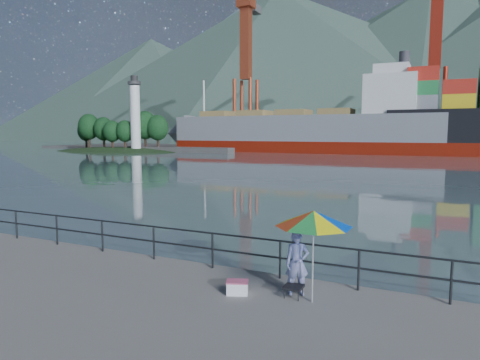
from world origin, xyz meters
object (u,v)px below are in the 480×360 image
Objects in this scene: fisherman at (297,263)px; beach_umbrella at (314,219)px; cooler_bag at (237,288)px; bulk_carrier at (310,130)px.

beach_umbrella reaches higher than fisherman.
fisherman is at bearing 145.66° from beach_umbrella.
fisherman is at bearing 3.20° from cooler_bag.
fisherman is at bearing -74.51° from bulk_carrier.
cooler_bag is (-1.27, -0.59, -0.61)m from fisherman.
beach_umbrella is 4.44× the size of cooler_bag.
beach_umbrella is at bearing -74.25° from bulk_carrier.
beach_umbrella is (0.46, -0.31, 1.15)m from fisherman.
cooler_bag is at bearing -171.03° from beach_umbrella.
bulk_carrier is at bearing 82.88° from cooler_bag.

